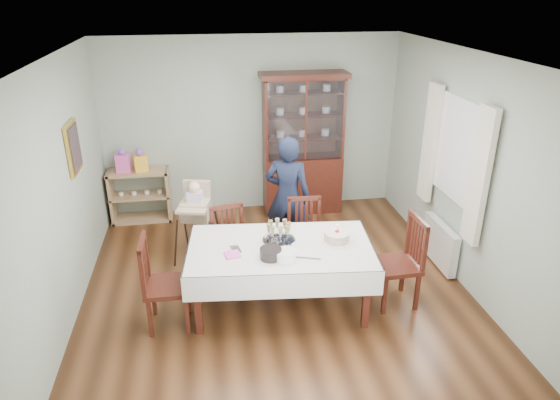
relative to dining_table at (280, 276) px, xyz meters
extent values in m
plane|color=#593319|center=(0.00, 0.26, -0.38)|extent=(5.00, 5.00, 0.00)
plane|color=#9EAA99|center=(0.00, 2.76, 0.97)|extent=(4.50, 0.00, 4.50)
plane|color=#9EAA99|center=(-2.25, 0.26, 0.97)|extent=(0.00, 5.00, 5.00)
plane|color=#9EAA99|center=(2.25, 0.26, 0.97)|extent=(0.00, 5.00, 5.00)
plane|color=white|center=(0.00, 0.26, 2.32)|extent=(5.00, 5.00, 0.00)
cube|color=#441911|center=(0.00, 0.00, 0.34)|extent=(1.99, 1.23, 0.06)
cube|color=silver|center=(0.00, 0.00, 0.37)|extent=(2.10, 1.34, 0.01)
cube|color=#441911|center=(0.75, 2.52, 0.07)|extent=(1.20, 0.45, 0.90)
cube|color=white|center=(0.75, 2.33, 1.12)|extent=(1.12, 0.01, 1.16)
cube|color=#441911|center=(0.75, 2.52, 1.76)|extent=(1.30, 0.48, 0.07)
cube|color=tan|center=(-1.75, 2.54, -0.36)|extent=(0.90, 0.38, 0.04)
cube|color=tan|center=(-1.75, 2.54, 0.02)|extent=(0.90, 0.38, 0.03)
cube|color=tan|center=(-1.75, 2.54, 0.40)|extent=(0.90, 0.38, 0.04)
cube|color=tan|center=(-2.17, 2.54, 0.02)|extent=(0.04, 0.38, 0.80)
cube|color=tan|center=(-1.33, 2.54, 0.02)|extent=(0.04, 0.38, 0.80)
cube|color=gold|center=(-2.22, 1.06, 1.27)|extent=(0.04, 0.48, 0.58)
cube|color=white|center=(2.22, 0.56, 1.17)|extent=(0.04, 1.02, 1.22)
cube|color=silver|center=(2.16, -0.06, 1.07)|extent=(0.07, 0.30, 1.55)
cube|color=silver|center=(2.16, 1.18, 1.07)|extent=(0.07, 0.30, 1.55)
cube|color=white|center=(2.16, 0.56, -0.08)|extent=(0.10, 0.80, 0.55)
cube|color=#441911|center=(-0.49, 0.55, 0.05)|extent=(0.51, 0.51, 0.05)
cube|color=#441911|center=(-0.53, 0.74, 0.31)|extent=(0.41, 0.13, 0.50)
cube|color=#441911|center=(0.41, 0.61, 0.06)|extent=(0.46, 0.46, 0.05)
cube|color=#441911|center=(0.43, 0.81, 0.32)|extent=(0.42, 0.07, 0.51)
cube|color=#441911|center=(-1.21, -0.15, 0.09)|extent=(0.47, 0.47, 0.05)
cube|color=#441911|center=(-1.42, -0.14, 0.37)|extent=(0.05, 0.44, 0.54)
cube|color=#441911|center=(1.28, -0.14, 0.09)|extent=(0.49, 0.49, 0.05)
cube|color=#441911|center=(1.50, -0.13, 0.38)|extent=(0.06, 0.45, 0.55)
imported|color=black|center=(0.29, 1.19, 0.43)|extent=(0.70, 0.58, 1.63)
cube|color=tan|center=(-0.90, 1.24, 0.30)|extent=(0.42, 0.39, 0.25)
cube|color=tan|center=(-0.90, 1.24, 0.51)|extent=(0.36, 0.15, 0.29)
cube|color=tan|center=(-0.90, 1.24, 0.39)|extent=(0.40, 0.25, 0.03)
cube|color=silver|center=(-0.90, 1.24, 0.47)|extent=(0.22, 0.19, 0.19)
sphere|color=beige|center=(-0.90, 1.24, 0.61)|extent=(0.16, 0.16, 0.16)
cylinder|color=silver|center=(0.00, 0.11, 0.38)|extent=(0.37, 0.37, 0.01)
torus|color=silver|center=(0.00, 0.11, 0.39)|extent=(0.37, 0.37, 0.01)
cylinder|color=white|center=(0.63, 0.00, 0.38)|extent=(0.32, 0.32, 0.02)
cylinder|color=brown|center=(0.63, 0.00, 0.44)|extent=(0.28, 0.28, 0.10)
cylinder|color=silver|center=(0.63, 0.00, 0.49)|extent=(0.28, 0.28, 0.01)
cylinder|color=#F24C4C|center=(0.63, 0.00, 0.54)|extent=(0.01, 0.01, 0.08)
sphere|color=yellow|center=(0.63, 0.00, 0.58)|extent=(0.02, 0.02, 0.02)
cylinder|color=black|center=(-0.14, -0.23, 0.43)|extent=(0.27, 0.27, 0.11)
cylinder|color=white|center=(0.01, -0.28, 0.42)|extent=(0.26, 0.26, 0.10)
cube|color=#F359B5|center=(-0.52, -0.12, 0.39)|extent=(0.18, 0.18, 0.02)
cube|color=silver|center=(0.24, -0.31, 0.38)|extent=(0.27, 0.11, 0.01)
cube|color=#F359B5|center=(-1.93, 2.52, 0.55)|extent=(0.21, 0.15, 0.27)
sphere|color=#E533B2|center=(-1.93, 2.52, 0.73)|extent=(0.11, 0.11, 0.11)
cube|color=yellow|center=(-1.68, 2.52, 0.54)|extent=(0.22, 0.18, 0.25)
sphere|color=#E533B2|center=(-1.68, 2.52, 0.71)|extent=(0.11, 0.11, 0.11)
camera|label=1|loc=(-0.75, -4.67, 3.00)|focal=32.00mm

